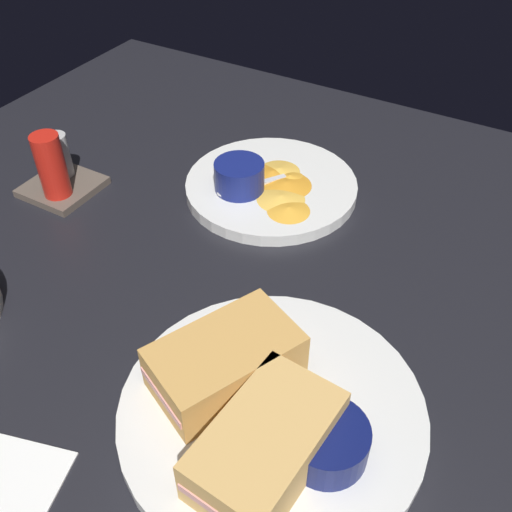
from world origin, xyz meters
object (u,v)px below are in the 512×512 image
at_px(sandwich_half_near, 226,361).
at_px(ramekin_dark_sauce, 327,441).
at_px(spoon_by_dark_ramekin, 283,404).
at_px(plate_chips_companion, 271,187).
at_px(sandwich_half_far, 266,445).
at_px(condiment_caddy, 57,171).
at_px(plate_sandwich_main, 272,412).
at_px(ramekin_light_gravy, 239,175).
at_px(spoon_by_gravy_ramekin, 238,189).

relative_size(sandwich_half_near, ramekin_dark_sauce, 2.18).
bearing_deg(spoon_by_dark_ramekin, plate_chips_companion, 30.53).
distance_m(sandwich_half_far, spoon_by_dark_ramekin, 0.06).
height_order(sandwich_half_near, condiment_caddy, condiment_caddy).
height_order(ramekin_dark_sauce, plate_chips_companion, ramekin_dark_sauce).
height_order(sandwich_half_near, spoon_by_dark_ramekin, sandwich_half_near).
bearing_deg(plate_sandwich_main, sandwich_half_near, 83.19).
height_order(sandwich_half_far, ramekin_dark_sauce, sandwich_half_far).
xyz_separation_m(sandwich_half_near, ramekin_dark_sauce, (-0.02, -0.11, -0.01)).
xyz_separation_m(ramekin_dark_sauce, spoon_by_dark_ramekin, (0.02, 0.05, -0.01)).
bearing_deg(plate_sandwich_main, ramekin_light_gravy, 36.09).
distance_m(plate_sandwich_main, spoon_by_gravy_ramekin, 0.33).
relative_size(sandwich_half_far, condiment_caddy, 1.45).
relative_size(plate_sandwich_main, ramekin_dark_sauce, 3.97).
height_order(sandwich_half_far, ramekin_light_gravy, sandwich_half_far).
height_order(sandwich_half_far, plate_chips_companion, sandwich_half_far).
xyz_separation_m(spoon_by_dark_ramekin, ramekin_light_gravy, (0.27, 0.21, 0.02)).
xyz_separation_m(ramekin_dark_sauce, plate_chips_companion, (0.32, 0.23, -0.03)).
xyz_separation_m(plate_sandwich_main, spoon_by_dark_ramekin, (0.00, -0.01, 0.01)).
relative_size(ramekin_dark_sauce, plate_chips_companion, 0.30).
bearing_deg(condiment_caddy, plate_chips_companion, -59.91).
bearing_deg(ramekin_light_gravy, plate_sandwich_main, -143.91).
bearing_deg(condiment_caddy, ramekin_light_gravy, -63.58).
relative_size(sandwich_half_near, spoon_by_gravy_ramekin, 1.67).
relative_size(plate_sandwich_main, ramekin_light_gravy, 4.22).
xyz_separation_m(spoon_by_dark_ramekin, condiment_caddy, (0.16, 0.42, 0.01)).
xyz_separation_m(plate_sandwich_main, sandwich_half_near, (0.01, 0.05, 0.03)).
height_order(spoon_by_dark_ramekin, ramekin_light_gravy, ramekin_light_gravy).
xyz_separation_m(sandwich_half_near, spoon_by_gravy_ramekin, (0.26, 0.14, -0.02)).
bearing_deg(sandwich_half_near, ramekin_dark_sauce, -101.69).
distance_m(ramekin_dark_sauce, ramekin_light_gravy, 0.38).
distance_m(sandwich_half_far, condiment_caddy, 0.48).
bearing_deg(spoon_by_gravy_ramekin, ramekin_dark_sauce, -137.78).
height_order(spoon_by_dark_ramekin, condiment_caddy, condiment_caddy).
xyz_separation_m(sandwich_half_far, ramekin_dark_sauce, (0.03, -0.04, -0.01)).
relative_size(sandwich_half_near, plate_chips_companion, 0.66).
xyz_separation_m(ramekin_dark_sauce, spoon_by_gravy_ramekin, (0.28, 0.25, -0.01)).
bearing_deg(condiment_caddy, spoon_by_gravy_ramekin, -65.02).
bearing_deg(sandwich_half_far, ramekin_dark_sauce, -51.34).
bearing_deg(spoon_by_gravy_ramekin, ramekin_light_gravy, 11.35).
bearing_deg(ramekin_dark_sauce, sandwich_half_near, 78.31).
bearing_deg(plate_chips_companion, ramekin_dark_sauce, -144.67).
distance_m(sandwich_half_far, spoon_by_gravy_ramekin, 0.38).
relative_size(plate_sandwich_main, spoon_by_gravy_ramekin, 3.03).
distance_m(ramekin_light_gravy, spoon_by_gravy_ramekin, 0.02).
xyz_separation_m(plate_sandwich_main, ramekin_light_gravy, (0.27, 0.20, 0.03)).
bearing_deg(condiment_caddy, sandwich_half_near, -113.67).
xyz_separation_m(plate_chips_companion, spoon_by_gravy_ramekin, (-0.04, 0.03, 0.01)).
distance_m(ramekin_dark_sauce, plate_chips_companion, 0.39).
distance_m(plate_sandwich_main, ramekin_light_gravy, 0.34).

